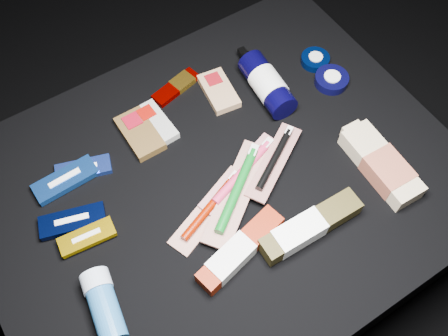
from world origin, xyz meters
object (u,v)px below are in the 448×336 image
lotion_bottle (267,84)px  bodywash_bottle (382,166)px  toothpaste_carton_red (237,253)px  deodorant_stick (104,305)px

lotion_bottle → bodywash_bottle: (0.08, -0.30, -0.01)m
toothpaste_carton_red → lotion_bottle: bearing=34.1°
lotion_bottle → bodywash_bottle: 0.31m
bodywash_bottle → toothpaste_carton_red: bodywash_bottle is taller
bodywash_bottle → deodorant_stick: 0.61m
deodorant_stick → toothpaste_carton_red: bearing=-1.2°
lotion_bottle → toothpaste_carton_red: size_ratio=1.03×
bodywash_bottle → deodorant_stick: (-0.61, 0.05, 0.01)m
bodywash_bottle → deodorant_stick: deodorant_stick is taller
deodorant_stick → lotion_bottle: bearing=33.9°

